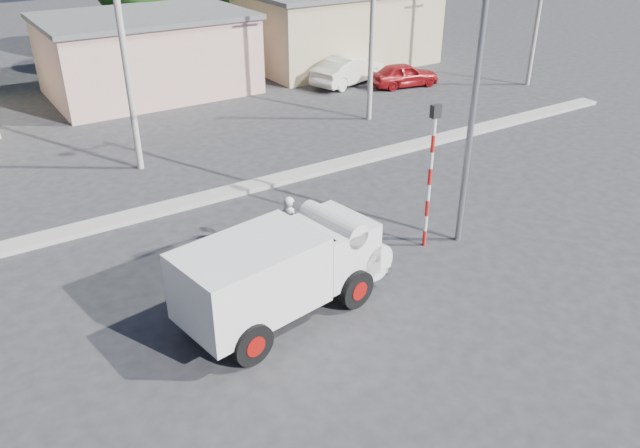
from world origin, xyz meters
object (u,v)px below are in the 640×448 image
streetlight (472,80)px  car_red (404,75)px  traffic_pole (431,165)px  car_cream (348,70)px  truck (286,268)px  bicycle (290,242)px  cyclist (290,232)px

streetlight → car_red: bearing=55.4°
traffic_pole → car_cream: bearing=62.1°
truck → bicycle: bearing=48.7°
bicycle → car_cream: size_ratio=0.42×
car_cream → streetlight: bearing=139.2°
car_red → traffic_pole: (-10.82, -14.00, 1.95)m
car_cream → traffic_pole: bearing=136.2°
cyclist → streetlight: 6.52m
traffic_pole → streetlight: size_ratio=0.48×
truck → cyclist: 2.70m
cyclist → car_red: bearing=-65.0°
car_cream → car_red: size_ratio=1.24×
car_cream → cyclist: bearing=123.8°
truck → cyclist: size_ratio=3.54×
car_red → bicycle: bearing=141.6°
truck → bicycle: 2.77m
truck → car_cream: size_ratio=1.24×
truck → car_cream: 21.59m
car_cream → car_red: bearing=-147.6°
truck → streetlight: size_ratio=0.65×
cyclist → car_cream: cyclist is taller
bicycle → cyclist: 0.31m
cyclist → car_cream: bearing=-55.7°
truck → car_cream: bearing=41.6°
bicycle → cyclist: (0.00, 0.00, 0.31)m
car_cream → car_red: (2.30, -2.05, -0.13)m
truck → bicycle: (1.42, 2.25, -0.77)m
truck → streetlight: bearing=-5.7°
bicycle → car_red: bearing=-65.0°
traffic_pole → car_red: bearing=52.3°
truck → cyclist: bearing=48.7°
car_red → streetlight: size_ratio=0.42×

